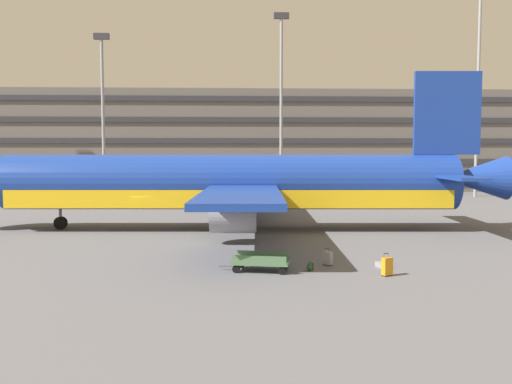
# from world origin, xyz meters

# --- Properties ---
(ground_plane) EXTENTS (600.00, 600.00, 0.00)m
(ground_plane) POSITION_xyz_m (0.00, 0.00, 0.00)
(ground_plane) COLOR #5B5B60
(terminal_structure) EXTENTS (132.28, 15.07, 13.85)m
(terminal_structure) POSITION_xyz_m (0.00, 42.71, 6.92)
(terminal_structure) COLOR #605B56
(terminal_structure) RESTS_ON ground_plane
(airliner) EXTENTS (37.73, 30.37, 10.99)m
(airliner) POSITION_xyz_m (5.76, 0.39, 3.16)
(airliner) COLOR navy
(airliner) RESTS_ON ground_plane
(light_mast_left) EXTENTS (1.80, 0.50, 19.23)m
(light_mast_left) POSITION_xyz_m (-9.63, 27.82, 11.26)
(light_mast_left) COLOR gray
(light_mast_left) RESTS_ON ground_plane
(light_mast_center_left) EXTENTS (1.80, 0.50, 21.80)m
(light_mast_center_left) POSITION_xyz_m (11.40, 27.82, 12.59)
(light_mast_center_left) COLOR gray
(light_mast_center_left) RESTS_ON ground_plane
(light_mast_center_right) EXTENTS (1.80, 0.50, 25.86)m
(light_mast_center_right) POSITION_xyz_m (35.24, 27.82, 14.67)
(light_mast_center_right) COLOR gray
(light_mast_center_right) RESTS_ON ground_plane
(suitcase_navy) EXTENTS (0.47, 0.50, 0.84)m
(suitcase_navy) POSITION_xyz_m (10.10, -12.17, 0.36)
(suitcase_navy) COLOR gray
(suitcase_navy) RESTS_ON ground_plane
(suitcase_upright) EXTENTS (0.57, 0.77, 0.25)m
(suitcase_upright) POSITION_xyz_m (12.59, -12.73, 0.12)
(suitcase_upright) COLOR gray
(suitcase_upright) RESTS_ON ground_plane
(suitcase_purple) EXTENTS (0.53, 0.44, 1.00)m
(suitcase_purple) POSITION_xyz_m (12.31, -14.51, 0.43)
(suitcase_purple) COLOR orange
(suitcase_purple) RESTS_ON ground_plane
(backpack_laid_flat) EXTENTS (0.34, 0.39, 0.47)m
(backpack_laid_flat) POSITION_xyz_m (9.06, -13.36, 0.20)
(backpack_laid_flat) COLOR #264C26
(backpack_laid_flat) RESTS_ON ground_plane
(baggage_cart) EXTENTS (3.37, 1.82, 0.82)m
(baggage_cart) POSITION_xyz_m (6.81, -13.31, 0.43)
(baggage_cart) COLOR #4C724C
(baggage_cart) RESTS_ON ground_plane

